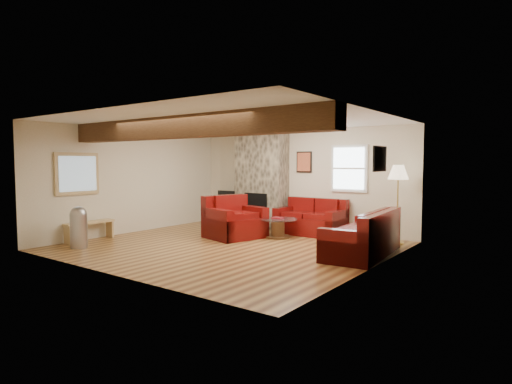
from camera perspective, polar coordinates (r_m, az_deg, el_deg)
room at (r=8.58m, az=-3.58°, el=1.02°), size 8.00×8.00×8.00m
oak_beam at (r=7.68m, az=-9.68°, el=8.54°), size 6.00×0.36×0.38m
chimney_breast at (r=11.16m, az=0.71°, el=1.56°), size 1.40×0.67×2.50m
back_window at (r=10.16m, az=12.28°, el=3.09°), size 0.90×0.08×1.10m
hatch_window at (r=9.87m, az=-22.72°, el=2.27°), size 0.08×1.00×0.90m
ceiling_dome at (r=8.80m, az=4.77°, el=8.84°), size 0.40×0.40×0.18m
artwork_back at (r=10.71m, az=6.41°, el=4.00°), size 0.42×0.06×0.52m
artwork_right at (r=7.32m, az=16.11°, el=4.27°), size 0.06×0.55×0.42m
sofa_three at (r=8.07m, az=13.96°, el=-5.31°), size 1.05×2.17×0.81m
loveseat at (r=10.15m, az=7.26°, el=-3.28°), size 1.57×0.90×0.83m
armchair_red at (r=9.60m, az=-2.82°, el=-3.34°), size 1.28×1.38×0.94m
coffee_table at (r=9.66m, az=2.91°, el=-4.82°), size 0.88×0.88×0.46m
tv_cabinet at (r=11.95m, az=-3.49°, el=-2.99°), size 0.97×0.39×0.49m
television at (r=11.90m, az=-3.50°, el=-0.83°), size 0.73×0.10×0.42m
floor_lamp at (r=9.29m, az=18.43°, el=1.96°), size 0.42×0.42×1.64m
pine_bench at (r=9.95m, az=-21.31°, el=-4.88°), size 0.26×1.10×0.41m
pedal_bin at (r=9.17m, az=-22.56°, el=-4.34°), size 0.34×0.34×0.83m
coal_bucket at (r=10.83m, az=-2.04°, el=-4.20°), size 0.32×0.32×0.30m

